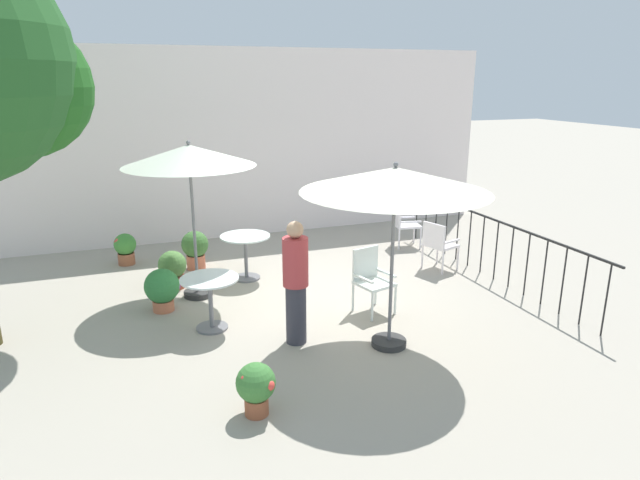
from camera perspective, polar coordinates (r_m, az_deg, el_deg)
ground_plane at (r=8.42m, az=-0.01°, el=-6.15°), size 60.00×60.00×0.00m
villa_facade at (r=11.72m, az=-6.89°, el=9.90°), size 10.44×0.30×3.84m
terrace_railing at (r=9.61m, az=17.24°, el=0.29°), size 0.03×5.22×1.01m
patio_umbrella_0 at (r=6.43m, az=7.81°, el=6.02°), size 2.24×2.24×2.32m
patio_umbrella_1 at (r=8.20m, az=-13.43°, el=8.32°), size 1.93×1.93×2.38m
cafe_table_0 at (r=9.17m, az=-7.74°, el=-0.89°), size 0.82×0.82×0.75m
cafe_table_1 at (r=7.42m, az=-11.34°, el=-5.46°), size 0.77×0.77×0.73m
patio_chair_0 at (r=10.97m, az=8.64°, el=1.88°), size 0.55×0.50×0.90m
patio_chair_1 at (r=9.73m, az=12.16°, el=-0.23°), size 0.57×0.61×0.86m
patio_chair_2 at (r=7.88m, az=5.28°, el=-3.77°), size 0.56×0.57×0.92m
potted_plant_0 at (r=9.07m, az=-15.06°, el=-2.88°), size 0.45×0.45×0.61m
potted_plant_1 at (r=9.86m, az=-12.84°, el=-0.79°), size 0.47×0.47×0.68m
potted_plant_2 at (r=8.22m, az=-16.06°, el=-4.83°), size 0.51×0.50×0.63m
potted_plant_3 at (r=5.65m, az=-6.66°, el=-14.83°), size 0.40×0.40×0.56m
potted_plant_4 at (r=10.46m, az=-19.58°, el=-0.75°), size 0.39×0.39×0.57m
standing_person at (r=6.82m, az=-2.54°, el=-4.36°), size 0.44×0.44×1.59m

